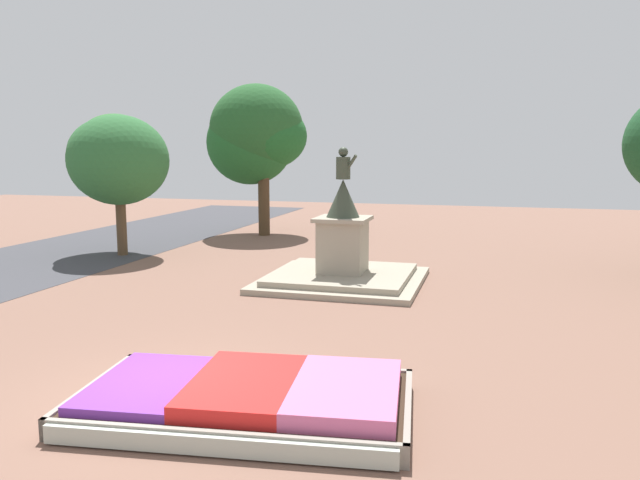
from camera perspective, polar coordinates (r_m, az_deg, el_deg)
The scene contains 5 objects.
ground_plane at distance 11.39m, azimuth -13.77°, elevation -13.78°, with size 75.60×75.60×0.00m, color brown.
flower_planter at distance 10.42m, azimuth -6.42°, elevation -14.24°, with size 5.68×3.65×0.58m.
statue_monument at distance 19.72m, azimuth 2.09°, elevation -1.72°, with size 4.94×4.94×4.28m.
park_tree_far_left at distance 30.97m, azimuth -5.81°, elevation 9.47°, with size 4.88×4.59×7.31m.
park_tree_far_right at distance 26.07m, azimuth -18.20°, elevation 7.32°, with size 4.36×4.39×5.56m.
Camera 1 is at (5.31, -9.13, 4.27)m, focal length 35.00 mm.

